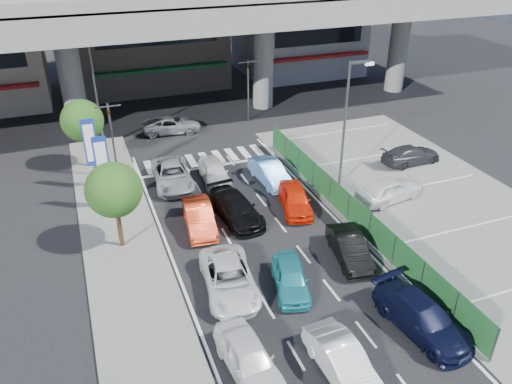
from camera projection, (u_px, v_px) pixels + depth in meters
name	position (u px, v px, depth m)	size (l,w,h in m)	color
ground	(275.00, 261.00, 25.10)	(120.00, 120.00, 0.00)	black
parking_lot	(430.00, 203.00, 30.14)	(12.00, 28.00, 0.06)	#575755
sidewalk_left	(123.00, 246.00, 26.18)	(4.00, 30.00, 0.12)	#575755
fence_run	(358.00, 216.00, 27.13)	(0.16, 22.00, 1.80)	#1E5A28
expressway	(168.00, 11.00, 38.87)	(64.00, 14.00, 10.75)	slate
building_center	(146.00, 7.00, 48.46)	(14.00, 10.90, 15.00)	gray
building_east	(299.00, 15.00, 53.33)	(12.00, 10.90, 12.00)	gray
traffic_light_left	(110.00, 123.00, 31.10)	(1.60, 1.24, 5.20)	#595B60
traffic_light_right	(248.00, 75.00, 40.45)	(1.60, 1.24, 5.20)	#595B60
street_lamp_right	(348.00, 115.00, 29.93)	(1.65, 0.22, 8.00)	#595B60
street_lamp_left	(97.00, 84.00, 35.56)	(1.65, 0.22, 8.00)	#595B60
signboard_near	(102.00, 164.00, 27.93)	(0.80, 0.14, 4.70)	#595B60
signboard_far	(91.00, 145.00, 30.26)	(0.80, 0.14, 4.70)	#595B60
tree_near	(114.00, 190.00, 24.57)	(2.80, 2.80, 4.80)	#382314
tree_far	(82.00, 121.00, 32.91)	(2.80, 2.80, 4.80)	#382314
van_white_back_left	(249.00, 358.00, 18.70)	(1.63, 4.05, 1.38)	white
hatch_white_back_mid	(343.00, 362.00, 18.58)	(1.41, 4.03, 1.33)	white
minivan_navy_back	(422.00, 317.00, 20.62)	(1.93, 4.76, 1.38)	black
sedan_white_mid_left	(229.00, 278.00, 22.84)	(2.24, 4.85, 1.35)	white
taxi_teal_mid	(291.00, 278.00, 22.95)	(1.48, 3.67, 1.25)	teal
hatch_black_mid_right	(350.00, 248.00, 24.95)	(1.38, 3.97, 1.31)	black
taxi_orange_left	(199.00, 217.00, 27.46)	(1.46, 4.19, 1.38)	red
sedan_black_mid	(236.00, 208.00, 28.32)	(1.93, 4.76, 1.38)	black
taxi_orange_right	(295.00, 199.00, 29.21)	(1.63, 4.05, 1.38)	red
wagon_silver_front_left	(172.00, 175.00, 31.98)	(2.29, 4.97, 1.38)	#A9ACB1
sedan_white_front_mid	(214.00, 172.00, 32.35)	(1.63, 4.05, 1.38)	silver
kei_truck_front_right	(270.00, 173.00, 32.26)	(1.46, 4.19, 1.38)	#5D9DE6
crossing_wagon_silver	(172.00, 125.00, 39.79)	(2.11, 4.58, 1.27)	#94959B
parked_sedan_white	(389.00, 189.00, 30.06)	(1.76, 4.36, 1.49)	white
parked_sedan_dgrey	(411.00, 155.00, 34.69)	(1.76, 4.33, 1.26)	#2E2F33
traffic_cone	(317.00, 181.00, 31.86)	(0.32, 0.32, 0.62)	#CA3B0B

